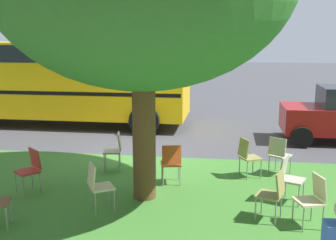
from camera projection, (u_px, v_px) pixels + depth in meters
name	position (u px, v px, depth m)	size (l,w,h in m)	color
ground	(139.00, 154.00, 11.12)	(80.00, 80.00, 0.00)	#424247
grass_verge	(104.00, 199.00, 8.02)	(48.00, 6.00, 0.01)	#3D752D
chair_1	(115.00, 148.00, 9.74)	(0.50, 0.49, 0.88)	#ADA393
chair_2	(274.00, 192.00, 7.01)	(0.54, 0.53, 0.88)	olive
chair_3	(171.00, 161.00, 8.72)	(0.50, 0.50, 0.88)	#C64C1E
chair_4	(279.00, 153.00, 9.34)	(0.57, 0.58, 0.88)	#ADA393
chair_5	(30.00, 167.00, 8.32)	(0.59, 0.59, 0.88)	#B7332D
chair_7	(98.00, 183.00, 7.40)	(0.58, 0.57, 0.88)	beige
chair_8	(313.00, 197.00, 6.79)	(0.53, 0.52, 0.88)	beige
chair_9	(248.00, 155.00, 9.19)	(0.56, 0.55, 0.88)	olive
chair_10	(289.00, 175.00, 7.83)	(0.55, 0.54, 0.88)	#ADA393
school_bus	(39.00, 75.00, 14.62)	(10.40, 2.80, 2.88)	yellow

